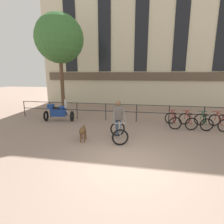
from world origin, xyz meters
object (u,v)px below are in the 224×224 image
Objects in this scene: parked_bicycle_near_lamp at (173,120)px; parked_bicycle_mid_right at (203,121)px; cyclist_with_bike at (119,122)px; parked_bicycle_mid_left at (188,121)px; dog at (83,131)px; parked_bicycle_far_end at (219,122)px; parked_motorcycle at (58,112)px.

parked_bicycle_mid_right is at bearing 175.29° from parked_bicycle_near_lamp.
cyclist_with_bike reaches higher than parked_bicycle_mid_left.
dog is 5.03m from parked_bicycle_near_lamp.
parked_bicycle_mid_left is at bearing -4.50° from parked_bicycle_far_end.
parked_bicycle_mid_right is at bearing -4.50° from parked_bicycle_far_end.
parked_bicycle_mid_right is at bearing -97.32° from parked_motorcycle.
parked_motorcycle reaches higher than parked_bicycle_mid_left.
cyclist_with_bike reaches higher than parked_motorcycle.
parked_bicycle_near_lamp is 1.55m from parked_bicycle_mid_right.
parked_bicycle_mid_right is at bearing 15.68° from dog.
parked_bicycle_mid_left is (0.77, 0.00, 0.00)m from parked_bicycle_near_lamp.
parked_bicycle_mid_left is at bearing 21.19° from cyclist_with_bike.
parked_bicycle_mid_right and parked_bicycle_far_end have the same top height.
parked_bicycle_mid_left is (3.41, 2.41, -0.41)m from cyclist_with_bike.
parked_bicycle_mid_right is at bearing 173.13° from parked_bicycle_mid_left.
parked_bicycle_near_lamp is at bearing 28.38° from cyclist_with_bike.
parked_motorcycle is at bearing 119.95° from dog.
parked_motorcycle is (-4.02, 2.36, -0.20)m from cyclist_with_bike.
dog is 0.90× the size of parked_bicycle_near_lamp.
parked_bicycle_mid_left is 0.77m from parked_bicycle_mid_right.
cyclist_with_bike reaches higher than dog.
dog is 7.04m from parked_bicycle_far_end.
cyclist_with_bike is 1.63× the size of dog.
cyclist_with_bike reaches higher than parked_bicycle_near_lamp.
dog is at bearing 20.09° from parked_bicycle_far_end.
parked_motorcycle is 1.55× the size of parked_bicycle_near_lamp.
parked_bicycle_mid_left is (7.43, 0.06, -0.20)m from parked_motorcycle.
dog is 0.90× the size of parked_bicycle_far_end.
dog is 0.58× the size of parked_motorcycle.
parked_bicycle_mid_right is (5.63, 2.93, -0.11)m from dog.
parked_bicycle_near_lamp is at bearing -6.87° from parked_bicycle_mid_left.
parked_bicycle_far_end is (4.95, 2.41, -0.41)m from cyclist_with_bike.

